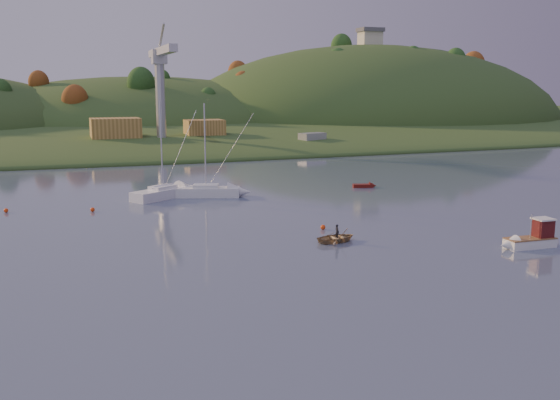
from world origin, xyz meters
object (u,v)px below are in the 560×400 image
object	(u,v)px
fishing_boat	(527,239)
red_tender	(367,186)
sailboat_near	(163,192)
canoe	(337,238)
sailboat_far	(206,191)

from	to	relation	value
fishing_boat	red_tender	xyz separation A→B (m)	(2.64, 35.35, -0.53)
sailboat_near	canoe	bearing A→B (deg)	-101.43
sailboat_near	canoe	distance (m)	30.81
fishing_boat	red_tender	bearing A→B (deg)	-92.31
sailboat_near	red_tender	bearing A→B (deg)	-35.23
sailboat_far	sailboat_near	bearing A→B (deg)	-167.76
fishing_boat	sailboat_near	xyz separation A→B (m)	(-26.47, 36.41, 0.02)
fishing_boat	sailboat_far	bearing A→B (deg)	-57.72
fishing_boat	sailboat_far	distance (m)	41.45
canoe	red_tender	world-z (taller)	red_tender
sailboat_near	sailboat_far	world-z (taller)	sailboat_near
sailboat_near	sailboat_far	bearing A→B (deg)	-39.65
fishing_boat	red_tender	size ratio (longest dim) A/B	1.54
sailboat_near	canoe	size ratio (longest dim) A/B	3.26
sailboat_far	canoe	xyz separation A→B (m)	(5.86, -27.99, -0.38)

